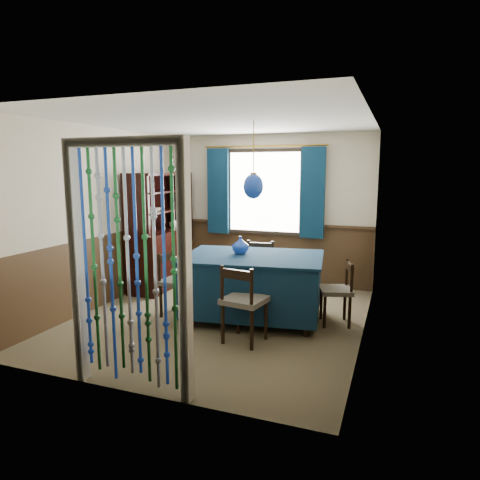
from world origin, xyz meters
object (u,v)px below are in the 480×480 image
at_px(dining_table, 253,283).
at_px(bowl_shelf, 155,209).
at_px(pendant_lamp, 253,186).
at_px(chair_far, 258,271).
at_px(chair_right, 338,291).
at_px(chair_near, 243,301).
at_px(sideboard, 161,248).
at_px(chair_left, 176,282).
at_px(vase_sideboard, 174,222).
at_px(vase_table, 240,246).

bearing_deg(dining_table, bowl_shelf, 149.93).
height_order(pendant_lamp, bowl_shelf, pendant_lamp).
height_order(chair_far, chair_right, chair_far).
xyz_separation_m(dining_table, chair_right, (1.05, 0.21, -0.05)).
bearing_deg(chair_near, chair_right, 55.97).
relative_size(chair_right, pendant_lamp, 0.86).
distance_m(chair_right, sideboard, 3.11).
relative_size(chair_far, chair_left, 1.05).
xyz_separation_m(chair_right, bowl_shelf, (-2.94, 0.55, 0.87)).
distance_m(chair_near, vase_sideboard, 2.99).
xyz_separation_m(dining_table, sideboard, (-1.95, 1.00, 0.16)).
relative_size(chair_right, bowl_shelf, 3.51).
height_order(chair_far, sideboard, sideboard).
bearing_deg(sideboard, dining_table, -29.66).
height_order(chair_left, vase_sideboard, vase_sideboard).
bearing_deg(chair_far, chair_left, 40.05).
distance_m(dining_table, sideboard, 2.20).
xyz_separation_m(chair_near, chair_far, (-0.30, 1.46, -0.00)).
distance_m(dining_table, vase_table, 0.51).
bearing_deg(vase_table, pendant_lamp, -19.19).
height_order(dining_table, chair_left, chair_left).
distance_m(pendant_lamp, vase_sideboard, 2.42).
bearing_deg(vase_sideboard, vase_table, -37.20).
distance_m(chair_right, vase_table, 1.35).
bearing_deg(chair_right, chair_left, 83.52).
xyz_separation_m(chair_right, sideboard, (-3.00, 0.80, 0.21)).
height_order(chair_far, vase_table, vase_table).
relative_size(dining_table, vase_sideboard, 9.80).
relative_size(dining_table, vase_table, 9.17).
xyz_separation_m(chair_right, vase_sideboard, (-2.94, 1.15, 0.60)).
bearing_deg(dining_table, chair_far, 94.32).
distance_m(bowl_shelf, vase_sideboard, 0.66).
bearing_deg(chair_far, sideboard, -15.57).
relative_size(dining_table, bowl_shelf, 8.27).
relative_size(chair_near, chair_far, 1.01).
distance_m(chair_near, sideboard, 2.74).
bearing_deg(pendant_lamp, chair_near, -79.14).
bearing_deg(bowl_shelf, chair_near, -36.67).
distance_m(chair_left, chair_right, 2.10).
bearing_deg(chair_near, sideboard, 148.90).
bearing_deg(pendant_lamp, chair_far, 102.61).
distance_m(sideboard, vase_sideboard, 0.53).
bearing_deg(chair_far, vase_sideboard, -26.59).
xyz_separation_m(chair_far, sideboard, (-1.79, 0.31, 0.17)).
xyz_separation_m(chair_left, vase_table, (0.82, 0.25, 0.49)).
height_order(chair_left, bowl_shelf, bowl_shelf).
bearing_deg(vase_table, chair_far, 86.30).
distance_m(chair_near, chair_left, 1.29).
distance_m(dining_table, chair_near, 0.77).
bearing_deg(chair_near, chair_left, 162.63).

